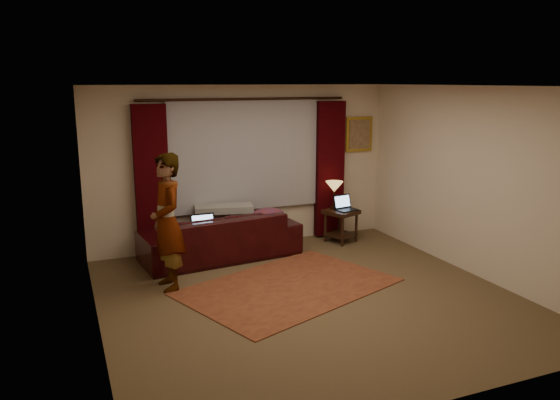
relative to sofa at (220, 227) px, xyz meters
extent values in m
cube|color=brown|center=(0.58, -1.93, -0.49)|extent=(5.00, 5.00, 0.01)
cube|color=silver|center=(0.58, -1.93, 2.12)|extent=(5.00, 5.00, 0.02)
cube|color=beige|center=(0.58, 0.57, 0.82)|extent=(5.00, 0.02, 2.60)
cube|color=beige|center=(0.58, -4.43, 0.82)|extent=(5.00, 0.02, 2.60)
cube|color=beige|center=(-1.92, -1.93, 0.82)|extent=(0.02, 5.00, 2.60)
cube|color=beige|center=(3.08, -1.93, 0.82)|extent=(0.02, 5.00, 2.60)
cube|color=#A0A0A7|center=(0.58, 0.51, 1.02)|extent=(2.50, 0.05, 1.80)
cube|color=black|center=(-0.92, 0.46, 0.70)|extent=(0.50, 0.14, 2.30)
cube|color=black|center=(2.08, 0.46, 0.70)|extent=(0.50, 0.14, 2.30)
cylinder|color=black|center=(0.58, 0.46, 1.90)|extent=(0.04, 0.04, 3.40)
cube|color=#B18D2B|center=(2.68, 0.54, 1.27)|extent=(0.50, 0.04, 0.60)
imported|color=black|center=(0.00, 0.00, 0.00)|extent=(2.49, 1.29, 0.96)
cube|color=gray|center=(0.13, 0.24, 0.49)|extent=(0.95, 0.53, 0.11)
ellipsoid|color=#602B3E|center=(0.76, -0.03, 0.12)|extent=(0.66, 0.58, 0.23)
cube|color=brown|center=(0.48, -1.52, -0.48)|extent=(3.13, 2.62, 0.01)
cube|color=black|center=(2.11, 0.06, -0.21)|extent=(0.62, 0.62, 0.55)
imported|color=gray|center=(-0.97, -0.95, 0.41)|extent=(0.57, 0.57, 1.78)
camera|label=1|loc=(-2.18, -7.74, 2.18)|focal=35.00mm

